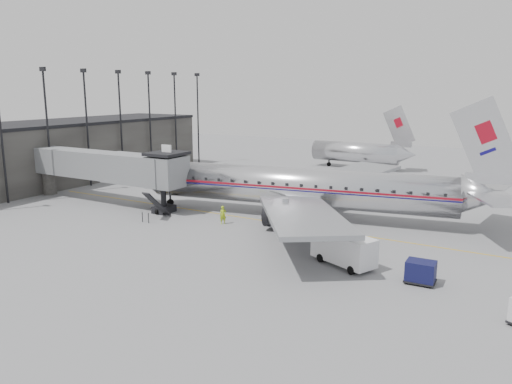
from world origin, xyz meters
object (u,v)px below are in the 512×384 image
Objects in this scene: airliner at (303,187)px; ramp_worker at (223,215)px; service_van at (344,249)px; baggage_cart_navy at (421,272)px.

airliner is 8.58m from ramp_worker.
ramp_worker is at bearing -175.80° from service_van.
airliner is 7.15× the size of service_van.
airliner reaches higher than baggage_cart_navy.
airliner is at bearing 3.40° from ramp_worker.
baggage_cart_navy is 1.15× the size of ramp_worker.
baggage_cart_navy is 20.54m from ramp_worker.
airliner reaches higher than service_van.
airliner is 18.93× the size of baggage_cart_navy.
airliner is 14.12m from service_van.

